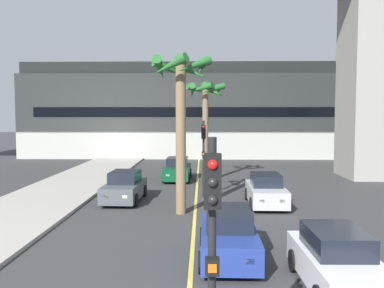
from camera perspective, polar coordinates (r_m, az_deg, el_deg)
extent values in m
cube|color=#DBCC4C|center=(23.64, 0.59, -7.01)|extent=(0.14, 56.00, 0.01)
cube|color=gray|center=(32.84, 22.43, 8.72)|extent=(2.80, 4.40, 14.79)
cube|color=#ADB2A8|center=(46.31, 0.99, 3.77)|extent=(37.34, 8.00, 8.69)
cube|color=gray|center=(46.55, 0.99, 9.87)|extent=(36.59, 7.20, 1.20)
cube|color=black|center=(42.29, 0.95, 4.34)|extent=(33.60, 0.04, 1.00)
cube|color=white|center=(11.86, 19.10, -15.60)|extent=(1.76, 4.12, 0.80)
cube|color=black|center=(11.79, 18.94, -12.24)|extent=(1.42, 2.07, 0.60)
cylinder|color=black|center=(13.33, 20.68, -14.60)|extent=(0.23, 0.64, 0.64)
cylinder|color=black|center=(12.88, 13.67, -15.11)|extent=(0.23, 0.64, 0.64)
cube|color=#0C4728|center=(29.16, -1.99, -3.77)|extent=(1.77, 4.13, 0.80)
cube|color=black|center=(29.22, -1.98, -2.41)|extent=(1.43, 2.07, 0.60)
cube|color=#F2EDCC|center=(27.13, -1.33, -4.25)|extent=(0.24, 0.08, 0.14)
cube|color=#F2EDCC|center=(27.21, -3.30, -4.23)|extent=(0.24, 0.08, 0.14)
cylinder|color=black|center=(27.89, -0.53, -4.67)|extent=(0.23, 0.64, 0.64)
cylinder|color=black|center=(28.02, -3.84, -4.64)|extent=(0.23, 0.64, 0.64)
cylinder|color=black|center=(30.40, -0.29, -3.95)|extent=(0.23, 0.64, 0.64)
cylinder|color=black|center=(30.52, -3.33, -3.92)|extent=(0.23, 0.64, 0.64)
cube|color=#4C5156|center=(22.38, -9.14, -6.19)|extent=(1.84, 4.16, 0.80)
cube|color=black|center=(22.42, -9.07, -4.41)|extent=(1.46, 2.10, 0.60)
cube|color=#F2EDCC|center=(20.34, -9.08, -7.07)|extent=(0.24, 0.09, 0.14)
cube|color=#F2EDCC|center=(20.56, -11.64, -6.98)|extent=(0.24, 0.09, 0.14)
cylinder|color=black|center=(21.04, -7.72, -7.55)|extent=(0.24, 0.65, 0.64)
cylinder|color=black|center=(21.41, -12.00, -7.40)|extent=(0.24, 0.65, 0.64)
cylinder|color=black|center=(23.50, -6.52, -6.32)|extent=(0.24, 0.65, 0.64)
cylinder|color=black|center=(23.83, -10.37, -6.22)|extent=(0.24, 0.65, 0.64)
cube|color=#B7BABF|center=(21.44, 9.99, -6.65)|extent=(1.76, 4.13, 0.80)
cube|color=black|center=(21.47, 9.96, -4.79)|extent=(1.43, 2.07, 0.60)
cube|color=#F2EDCC|center=(19.55, 12.16, -7.56)|extent=(0.24, 0.08, 0.14)
cube|color=#F2EDCC|center=(19.41, 9.42, -7.61)|extent=(0.24, 0.08, 0.14)
cylinder|color=black|center=(20.38, 12.74, -7.99)|extent=(0.23, 0.64, 0.64)
cylinder|color=black|center=(20.15, 8.18, -8.06)|extent=(0.23, 0.64, 0.64)
cylinder|color=black|center=(22.84, 11.57, -6.68)|extent=(0.23, 0.64, 0.64)
cylinder|color=black|center=(22.64, 7.51, -6.73)|extent=(0.23, 0.64, 0.64)
cube|color=navy|center=(13.56, 4.98, -12.88)|extent=(1.75, 4.12, 0.80)
cube|color=black|center=(13.52, 4.96, -9.94)|extent=(1.42, 2.07, 0.60)
cube|color=#F2EDCC|center=(11.67, 7.87, -15.47)|extent=(0.24, 0.08, 0.14)
cube|color=#F2EDCC|center=(11.62, 3.10, -15.53)|extent=(0.24, 0.08, 0.14)
cylinder|color=black|center=(12.51, 9.11, -15.65)|extent=(0.23, 0.64, 0.64)
cylinder|color=black|center=(12.42, 1.41, -15.74)|extent=(0.23, 0.64, 0.64)
cylinder|color=black|center=(14.91, 7.90, -12.38)|extent=(0.23, 0.64, 0.64)
cylinder|color=black|center=(14.84, 1.53, -12.43)|extent=(0.23, 0.64, 0.64)
cylinder|color=black|center=(6.33, 2.72, -18.40)|extent=(0.12, 0.12, 4.20)
cube|color=black|center=(5.78, 2.80, -5.07)|extent=(0.24, 0.20, 0.76)
sphere|color=red|center=(5.65, 2.83, -2.82)|extent=(0.14, 0.14, 0.14)
sphere|color=black|center=(5.69, 2.83, -5.22)|extent=(0.14, 0.14, 0.14)
sphere|color=black|center=(5.73, 2.82, -7.60)|extent=(0.14, 0.14, 0.14)
cube|color=black|center=(6.11, 2.76, -16.22)|extent=(0.20, 0.16, 0.24)
cube|color=orange|center=(6.03, 2.78, -16.49)|extent=(0.12, 0.03, 0.12)
cylinder|color=black|center=(22.92, 1.56, -2.06)|extent=(0.12, 0.12, 4.20)
cube|color=black|center=(22.67, 1.57, 1.67)|extent=(0.24, 0.20, 0.76)
sphere|color=red|center=(22.56, 1.57, 2.27)|extent=(0.14, 0.14, 0.14)
sphere|color=black|center=(22.57, 1.57, 1.66)|extent=(0.14, 0.14, 0.14)
sphere|color=black|center=(22.58, 1.57, 1.05)|extent=(0.14, 0.14, 0.14)
cube|color=black|center=(22.77, 1.57, -1.34)|extent=(0.20, 0.16, 0.24)
cube|color=orange|center=(22.69, 1.57, -1.36)|extent=(0.12, 0.03, 0.12)
cylinder|color=brown|center=(18.99, -1.53, 0.60)|extent=(0.46, 0.46, 6.78)
sphere|color=#236028|center=(19.11, -1.55, 11.26)|extent=(0.60, 0.60, 0.60)
cone|color=#236028|center=(18.96, 1.25, 10.30)|extent=(0.62, 1.92, 1.04)
cone|color=#236028|center=(19.89, -0.31, 9.89)|extent=(1.89, 1.17, 1.10)
cone|color=#236028|center=(19.88, -2.88, 10.03)|extent=(1.83, 1.38, 1.03)
cone|color=#236028|center=(19.19, -4.33, 10.12)|extent=(0.55, 1.90, 1.09)
cone|color=#236028|center=(18.31, -3.13, 10.51)|extent=(1.85, 1.31, 1.05)
cone|color=#236028|center=(18.34, 0.15, 10.55)|extent=(1.75, 1.52, 1.02)
cylinder|color=brown|center=(28.13, 1.82, 1.17)|extent=(0.39, 0.39, 6.27)
sphere|color=#236028|center=(28.16, 1.83, 7.85)|extent=(0.60, 0.60, 0.60)
cone|color=#236028|center=(28.21, 3.65, 7.33)|extent=(0.51, 1.85, 0.90)
cone|color=#236028|center=(28.85, 2.91, 7.08)|extent=(1.70, 1.47, 1.05)
cone|color=#236028|center=(28.91, 0.91, 7.35)|extent=(1.80, 1.32, 0.82)
cone|color=#236028|center=(28.11, 0.01, 7.13)|extent=(0.52, 1.83, 1.07)
cone|color=#236028|center=(27.34, 1.07, 7.52)|extent=(1.85, 1.16, 0.85)
cone|color=#236028|center=(27.37, 2.74, 7.38)|extent=(1.82, 1.26, 0.95)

